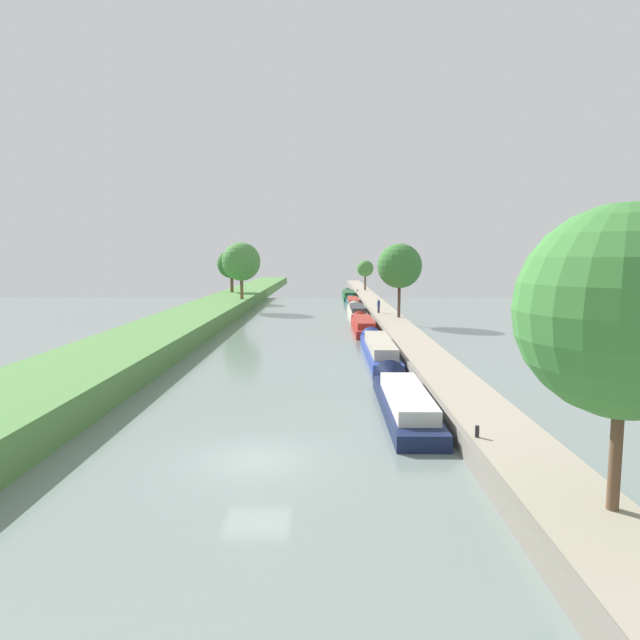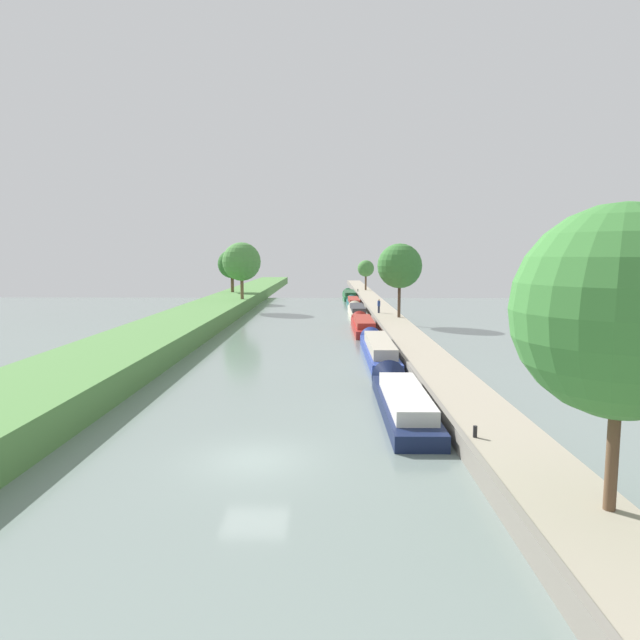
# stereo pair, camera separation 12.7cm
# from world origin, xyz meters

# --- Properties ---
(ground_plane) EXTENTS (160.00, 160.00, 0.00)m
(ground_plane) POSITION_xyz_m (0.00, 0.00, 0.00)
(ground_plane) COLOR slate
(right_towpath) EXTENTS (3.22, 260.00, 0.82)m
(right_towpath) POSITION_xyz_m (9.72, 0.00, 0.41)
(right_towpath) COLOR #9E937F
(right_towpath) RESTS_ON ground_plane
(stone_quay) EXTENTS (0.25, 260.00, 0.87)m
(stone_quay) POSITION_xyz_m (7.98, 0.00, 0.43)
(stone_quay) COLOR gray
(stone_quay) RESTS_ON ground_plane
(narrowboat_navy) EXTENTS (2.19, 12.34, 2.08)m
(narrowboat_navy) POSITION_xyz_m (6.49, 7.20, 0.55)
(narrowboat_navy) COLOR #141E42
(narrowboat_navy) RESTS_ON ground_plane
(narrowboat_blue) EXTENTS (2.02, 14.68, 2.10)m
(narrowboat_blue) POSITION_xyz_m (6.61, 21.93, 0.62)
(narrowboat_blue) COLOR #283D93
(narrowboat_blue) RESTS_ON ground_plane
(narrowboat_red) EXTENTS (2.08, 13.11, 1.99)m
(narrowboat_red) POSITION_xyz_m (6.37, 36.70, 0.57)
(narrowboat_red) COLOR maroon
(narrowboat_red) RESTS_ON ground_plane
(narrowboat_cream) EXTENTS (2.01, 13.09, 1.91)m
(narrowboat_cream) POSITION_xyz_m (6.51, 51.50, 0.55)
(narrowboat_cream) COLOR beige
(narrowboat_cream) RESTS_ON ground_plane
(narrowboat_teal) EXTENTS (1.82, 13.40, 1.77)m
(narrowboat_teal) POSITION_xyz_m (6.67, 65.13, 0.50)
(narrowboat_teal) COLOR #195B60
(narrowboat_teal) RESTS_ON ground_plane
(narrowboat_green) EXTENTS (2.17, 14.32, 2.06)m
(narrowboat_green) POSITION_xyz_m (6.55, 78.99, 0.57)
(narrowboat_green) COLOR #1E6033
(narrowboat_green) RESTS_ON ground_plane
(tree_rightbank_near) EXTENTS (5.69, 5.69, 8.31)m
(tree_rightbank_near) POSITION_xyz_m (10.50, -5.67, 6.27)
(tree_rightbank_near) COLOR brown
(tree_rightbank_near) RESTS_ON right_towpath
(tree_rightbank_midnear) EXTENTS (4.92, 4.92, 8.15)m
(tree_rightbank_midnear) POSITION_xyz_m (10.65, 41.45, 6.50)
(tree_rightbank_midnear) COLOR #4C3828
(tree_rightbank_midnear) RESTS_ON right_towpath
(tree_rightbank_midfar) EXTENTS (3.21, 3.21, 5.84)m
(tree_rightbank_midfar) POSITION_xyz_m (10.13, 89.18, 5.02)
(tree_rightbank_midfar) COLOR brown
(tree_rightbank_midfar) RESTS_ON right_towpath
(tree_leftbank_downstream) EXTENTS (4.57, 4.57, 6.82)m
(tree_leftbank_downstream) POSITION_xyz_m (-12.71, 69.84, 6.21)
(tree_leftbank_downstream) COLOR brown
(tree_leftbank_downstream) RESTS_ON left_grassy_bank
(tree_leftbank_upstream) EXTENTS (5.22, 5.22, 7.71)m
(tree_leftbank_upstream) POSITION_xyz_m (-8.98, 55.79, 6.78)
(tree_leftbank_upstream) COLOR brown
(tree_leftbank_upstream) RESTS_ON left_grassy_bank
(person_walking) EXTENTS (0.34, 0.34, 1.66)m
(person_walking) POSITION_xyz_m (8.84, 46.15, 1.69)
(person_walking) COLOR #282D42
(person_walking) RESTS_ON right_towpath
(mooring_bollard_near) EXTENTS (0.16, 0.16, 0.45)m
(mooring_bollard_near) POSITION_xyz_m (8.41, 0.38, 1.04)
(mooring_bollard_near) COLOR black
(mooring_bollard_near) RESTS_ON right_towpath
(mooring_bollard_far) EXTENTS (0.16, 0.16, 0.45)m
(mooring_bollard_far) POSITION_xyz_m (8.41, 85.13, 1.04)
(mooring_bollard_far) COLOR black
(mooring_bollard_far) RESTS_ON right_towpath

